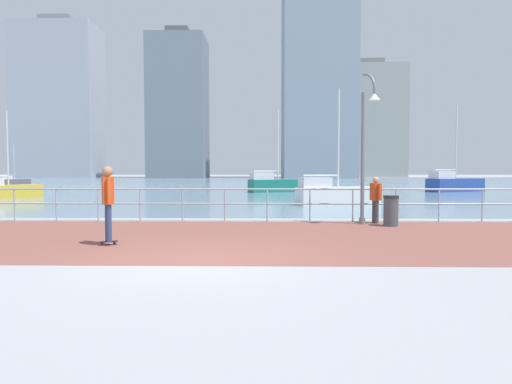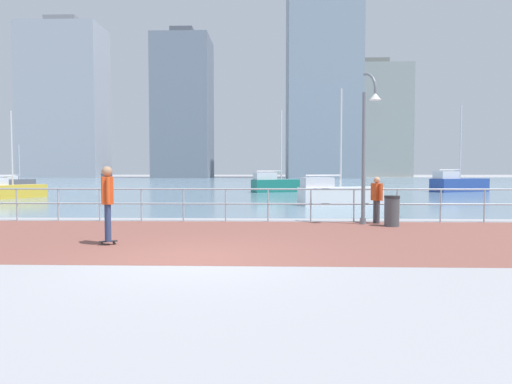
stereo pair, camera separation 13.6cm
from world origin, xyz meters
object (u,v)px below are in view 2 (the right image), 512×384
(sailboat_gray, at_px, (11,190))
(trash_bin, at_px, (392,211))
(sailboat_yellow, at_px, (338,194))
(sailboat_red, at_px, (279,184))
(sailboat_white, at_px, (458,183))
(sailboat_blue, at_px, (19,181))
(lamppost, at_px, (367,141))
(bystander, at_px, (377,196))
(skateboarder, at_px, (107,198))

(sailboat_gray, bearing_deg, trash_bin, -33.25)
(sailboat_yellow, bearing_deg, sailboat_red, 101.62)
(trash_bin, height_order, sailboat_gray, sailboat_gray)
(trash_bin, distance_m, sailboat_red, 20.98)
(sailboat_yellow, height_order, sailboat_red, sailboat_red)
(sailboat_white, relative_size, sailboat_blue, 1.50)
(lamppost, relative_size, sailboat_yellow, 0.83)
(bystander, relative_size, sailboat_red, 0.24)
(skateboarder, distance_m, sailboat_red, 24.70)
(lamppost, height_order, bystander, lamppost)
(bystander, bearing_deg, sailboat_yellow, 90.65)
(trash_bin, bearing_deg, sailboat_blue, 132.22)
(sailboat_red, height_order, sailboat_gray, sailboat_red)
(sailboat_red, height_order, sailboat_blue, sailboat_red)
(skateboarder, distance_m, sailboat_yellow, 13.72)
(skateboarder, xyz_separation_m, sailboat_gray, (-11.82, 16.09, -0.58))
(trash_bin, distance_m, sailboat_blue, 46.62)
(sailboat_gray, height_order, sailboat_blue, sailboat_gray)
(sailboat_yellow, relative_size, sailboat_white, 0.84)
(trash_bin, height_order, sailboat_white, sailboat_white)
(sailboat_white, xyz_separation_m, sailboat_blue, (-42.38, 12.90, -0.21))
(bystander, height_order, sailboat_yellow, sailboat_yellow)
(lamppost, bearing_deg, bystander, 45.46)
(sailboat_white, xyz_separation_m, sailboat_red, (-13.98, -0.85, -0.04))
(skateboarder, relative_size, bystander, 1.20)
(sailboat_white, bearing_deg, sailboat_yellow, -130.52)
(skateboarder, height_order, sailboat_blue, sailboat_blue)
(lamppost, relative_size, skateboarder, 2.63)
(lamppost, height_order, sailboat_yellow, sailboat_yellow)
(skateboarder, relative_size, sailboat_white, 0.27)
(lamppost, xyz_separation_m, sailboat_blue, (-30.64, 34.20, -2.16))
(sailboat_yellow, distance_m, sailboat_gray, 19.29)
(bystander, bearing_deg, sailboat_white, 61.52)
(skateboarder, distance_m, sailboat_gray, 19.98)
(lamppost, xyz_separation_m, sailboat_white, (11.73, 21.29, -1.95))
(skateboarder, height_order, sailboat_yellow, sailboat_yellow)
(skateboarder, bearing_deg, sailboat_yellow, 59.36)
(bystander, bearing_deg, sailboat_blue, 132.59)
(sailboat_yellow, xyz_separation_m, sailboat_blue, (-30.97, 26.25, -0.11))
(lamppost, distance_m, sailboat_yellow, 8.21)
(sailboat_yellow, relative_size, sailboat_gray, 1.08)
(bystander, height_order, sailboat_white, sailboat_white)
(bystander, bearing_deg, lamppost, -134.54)
(sailboat_white, distance_m, sailboat_blue, 44.30)
(sailboat_red, xyz_separation_m, sailboat_gray, (-16.24, -8.20, -0.10))
(bystander, xyz_separation_m, trash_bin, (0.28, -0.75, -0.39))
(bystander, distance_m, sailboat_gray, 22.29)
(sailboat_blue, bearing_deg, sailboat_gray, -61.03)
(trash_bin, relative_size, sailboat_gray, 0.18)
(lamppost, relative_size, trash_bin, 5.04)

